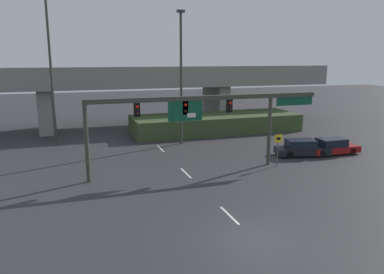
% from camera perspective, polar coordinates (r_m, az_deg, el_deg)
% --- Properties ---
extents(ground_plane, '(160.00, 160.00, 0.00)m').
position_cam_1_polar(ground_plane, '(18.08, 9.24, -14.93)').
color(ground_plane, '#2D2D30').
extents(lane_markings, '(0.14, 25.69, 0.01)m').
position_cam_1_polar(lane_markings, '(30.63, -3.10, -3.43)').
color(lane_markings, silver).
rests_on(lane_markings, ground).
extents(signal_gantry, '(17.35, 0.44, 5.51)m').
position_cam_1_polar(signal_gantry, '(26.60, 1.63, 4.21)').
color(signal_gantry, '#383D33').
rests_on(signal_gantry, ground).
extents(speed_limit_sign, '(0.60, 0.11, 2.51)m').
position_cam_1_polar(speed_limit_sign, '(29.08, 12.96, -1.24)').
color(speed_limit_sign, '#4C4C4C').
rests_on(speed_limit_sign, ground).
extents(highway_light_pole_near, '(0.70, 0.36, 12.36)m').
position_cam_1_polar(highway_light_pole_near, '(35.25, -1.67, 9.41)').
color(highway_light_pole_near, '#383D33').
rests_on(highway_light_pole_near, ground).
extents(highway_light_pole_far, '(0.70, 0.36, 15.66)m').
position_cam_1_polar(highway_light_pole_far, '(38.27, -20.83, 11.34)').
color(highway_light_pole_far, '#383D33').
rests_on(highway_light_pole_far, ground).
extents(overpass_bridge, '(47.88, 7.58, 7.17)m').
position_cam_1_polar(overpass_bridge, '(45.15, -8.49, 8.09)').
color(overpass_bridge, gray).
rests_on(overpass_bridge, ground).
extents(grass_embankment, '(18.64, 6.12, 1.89)m').
position_cam_1_polar(grass_embankment, '(42.13, 3.62, 2.14)').
color(grass_embankment, '#384C28').
rests_on(grass_embankment, ground).
extents(parked_sedan_near_right, '(4.72, 2.70, 1.39)m').
position_cam_1_polar(parked_sedan_near_right, '(32.95, 16.37, -1.65)').
color(parked_sedan_near_right, black).
rests_on(parked_sedan_near_right, ground).
extents(parked_sedan_mid_right, '(4.49, 1.88, 1.36)m').
position_cam_1_polar(parked_sedan_mid_right, '(34.42, 20.60, -1.38)').
color(parked_sedan_mid_right, maroon).
rests_on(parked_sedan_mid_right, ground).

